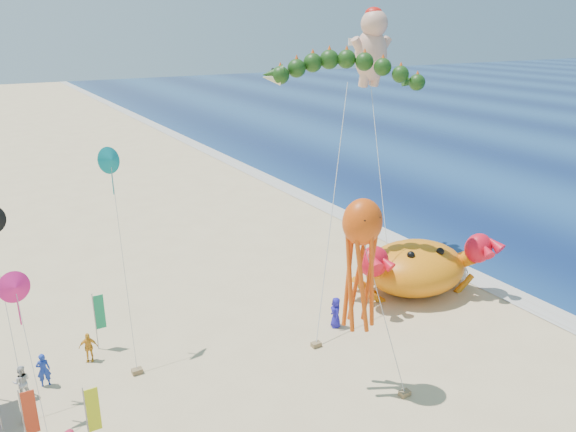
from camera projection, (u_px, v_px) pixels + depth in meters
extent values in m
plane|color=#D1B784|center=(337.00, 330.00, 31.30)|extent=(320.00, 320.00, 0.00)
plane|color=silver|center=(486.00, 283.00, 37.02)|extent=(320.00, 320.00, 0.00)
ellipsoid|color=orange|center=(415.00, 267.00, 35.53)|extent=(7.75, 6.89, 3.18)
sphere|color=red|center=(386.00, 266.00, 32.28)|extent=(1.89, 1.89, 1.89)
sphere|color=black|center=(417.00, 256.00, 33.69)|extent=(0.49, 0.49, 0.49)
sphere|color=red|center=(473.00, 243.00, 35.68)|extent=(1.89, 1.89, 1.89)
sphere|color=black|center=(441.00, 249.00, 34.64)|extent=(0.49, 0.49, 0.49)
cone|color=#16370F|center=(282.00, 76.00, 29.93)|extent=(1.29, 0.95, 1.05)
cylinder|color=#B2B2B2|center=(332.00, 208.00, 30.91)|extent=(5.26, 5.15, 12.90)
cube|color=olive|center=(316.00, 344.00, 29.68)|extent=(0.50, 0.35, 0.25)
ellipsoid|color=#E1A489|center=(371.00, 55.00, 39.30)|extent=(2.43, 2.00, 3.57)
sphere|color=#E1A489|center=(374.00, 23.00, 38.44)|extent=(1.87, 1.87, 1.87)
ellipsoid|color=red|center=(374.00, 13.00, 38.32)|extent=(1.21, 1.21, 0.85)
cylinder|color=#B2B2B2|center=(380.00, 176.00, 38.06)|extent=(3.27, 7.30, 12.59)
cube|color=olive|center=(391.00, 286.00, 36.37)|extent=(0.50, 0.35, 0.25)
ellipsoid|color=#DB480B|center=(362.00, 222.00, 23.94)|extent=(1.80, 1.62, 2.07)
cylinder|color=#B2B2B2|center=(384.00, 317.00, 24.93)|extent=(1.51, 1.89, 7.44)
cube|color=olive|center=(405.00, 393.00, 25.74)|extent=(0.50, 0.35, 0.25)
cylinder|color=gray|center=(0.00, 418.00, 22.68)|extent=(0.06, 0.06, 2.20)
cylinder|color=gray|center=(87.00, 423.00, 21.64)|extent=(0.05, 0.05, 3.20)
cube|color=#C5C817|center=(93.00, 410.00, 21.61)|extent=(0.50, 0.04, 1.90)
cylinder|color=gray|center=(24.00, 426.00, 21.49)|extent=(0.05, 0.05, 3.20)
cube|color=red|center=(30.00, 412.00, 21.46)|extent=(0.50, 0.04, 1.90)
cylinder|color=gray|center=(95.00, 322.00, 29.01)|extent=(0.05, 0.05, 3.20)
cube|color=#178D56|center=(100.00, 312.00, 28.98)|extent=(0.50, 0.04, 1.90)
imported|color=#1B36A1|center=(43.00, 370.00, 26.26)|extent=(0.66, 0.46, 1.70)
imported|color=#201A9C|center=(336.00, 312.00, 31.41)|extent=(0.80, 1.00, 1.79)
imported|color=silver|center=(22.00, 382.00, 25.43)|extent=(0.89, 0.75, 1.63)
imported|color=gold|center=(88.00, 347.00, 28.22)|extent=(0.99, 0.63, 1.57)
imported|color=silver|center=(464.00, 276.00, 35.97)|extent=(0.68, 0.48, 1.74)
cylinder|color=#B2B2B2|center=(15.00, 324.00, 23.52)|extent=(0.55, 3.04, 8.25)
cube|color=olive|center=(41.00, 424.00, 23.75)|extent=(0.50, 0.35, 0.25)
cone|color=#F51B79|center=(15.00, 287.00, 22.56)|extent=(1.30, 0.51, 1.32)
cylinder|color=#B2B2B2|center=(38.00, 369.00, 22.44)|extent=(0.55, 3.04, 5.92)
cone|color=#0C8488|center=(110.00, 160.00, 26.62)|extent=(1.30, 0.51, 1.32)
cylinder|color=#B2B2B2|center=(134.00, 267.00, 27.14)|extent=(0.55, 3.04, 9.83)
cube|color=olive|center=(156.00, 368.00, 27.62)|extent=(0.50, 0.35, 0.25)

